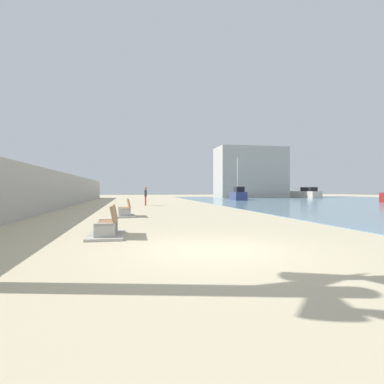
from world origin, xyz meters
The scene contains 8 objects.
ground_plane centered at (0.00, 18.00, 0.00)m, with size 120.00×120.00×0.00m, color #C6B793.
seawall centered at (-7.50, 18.00, 1.40)m, with size 0.80×64.00×2.81m, color #ADAAA3.
bench_near centered at (-2.66, 2.75, 0.23)m, with size 1.14×2.12×0.98m.
bench_far centered at (-2.24, 10.17, 0.23)m, with size 1.22×2.16×0.98m.
person_walking centered at (-0.57, 21.63, 0.98)m, with size 0.23×0.53×1.69m.
boat_mid_bay centered at (12.49, 33.81, 0.75)m, with size 2.34×5.77×5.78m.
boat_distant centered at (27.94, 42.81, 0.74)m, with size 2.14×7.08×1.79m.
harbor_building centered at (19.04, 46.00, 4.42)m, with size 12.00×6.00×8.83m, color #ADAAA3.
Camera 1 is at (-1.97, -7.63, 1.49)m, focal length 29.92 mm.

